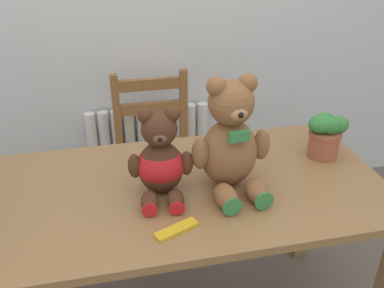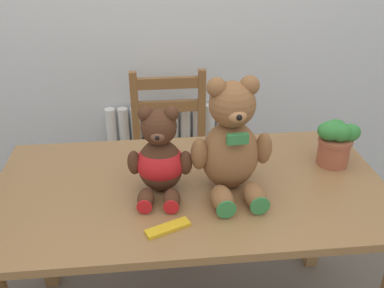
# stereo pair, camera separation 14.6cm
# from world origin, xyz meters

# --- Properties ---
(radiator) EXTENTS (0.72, 0.10, 0.65)m
(radiator) POSITION_xyz_m (-0.04, 1.35, 0.29)
(radiator) COLOR white
(radiator) RESTS_ON ground_plane
(dining_table) EXTENTS (1.42, 0.75, 0.76)m
(dining_table) POSITION_xyz_m (0.00, 0.37, 0.65)
(dining_table) COLOR olive
(dining_table) RESTS_ON ground_plane
(wooden_chair_behind) EXTENTS (0.40, 0.41, 0.90)m
(wooden_chair_behind) POSITION_xyz_m (-0.04, 1.09, 0.45)
(wooden_chair_behind) COLOR brown
(wooden_chair_behind) RESTS_ON ground_plane
(teddy_bear_left) EXTENTS (0.23, 0.24, 0.32)m
(teddy_bear_left) POSITION_xyz_m (-0.11, 0.36, 0.89)
(teddy_bear_left) COLOR #472819
(teddy_bear_left) RESTS_ON dining_table
(teddy_bear_right) EXTENTS (0.29, 0.29, 0.41)m
(teddy_bear_right) POSITION_xyz_m (0.14, 0.35, 0.94)
(teddy_bear_right) COLOR brown
(teddy_bear_right) RESTS_ON dining_table
(potted_plant) EXTENTS (0.16, 0.13, 0.18)m
(potted_plant) POSITION_xyz_m (0.57, 0.47, 0.86)
(potted_plant) COLOR #9E5138
(potted_plant) RESTS_ON dining_table
(chocolate_bar) EXTENTS (0.15, 0.09, 0.01)m
(chocolate_bar) POSITION_xyz_m (-0.10, 0.14, 0.77)
(chocolate_bar) COLOR gold
(chocolate_bar) RESTS_ON dining_table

